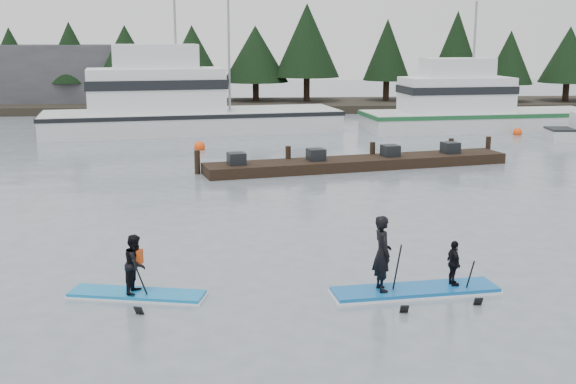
{
  "coord_description": "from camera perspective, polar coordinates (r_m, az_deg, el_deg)",
  "views": [
    {
      "loc": [
        -1.5,
        -15.09,
        5.69
      ],
      "look_at": [
        0.0,
        6.0,
        1.1
      ],
      "focal_mm": 45.0,
      "sensor_mm": 36.0,
      "label": 1
    }
  ],
  "objects": [
    {
      "name": "treeline",
      "position": [
        57.39,
        -2.56,
        6.54
      ],
      "size": [
        60.0,
        4.0,
        8.0
      ],
      "primitive_type": null,
      "color": "black",
      "rests_on": "ground"
    },
    {
      "name": "ground",
      "position": [
        16.19,
        1.52,
        -8.32
      ],
      "size": [
        160.0,
        160.0,
        0.0
      ],
      "primitive_type": "plane",
      "color": "slate",
      "rests_on": "ground"
    },
    {
      "name": "floating_dock",
      "position": [
        31.77,
        5.62,
        2.29
      ],
      "size": [
        13.72,
        4.96,
        0.46
      ],
      "primitive_type": "cube",
      "rotation": [
        0.0,
        0.0,
        0.24
      ],
      "color": "black",
      "rests_on": "ground"
    },
    {
      "name": "buoy_b",
      "position": [
        37.12,
        -6.99,
        3.34
      ],
      "size": [
        0.56,
        0.56,
        0.56
      ],
      "primitive_type": "sphere",
      "color": "#FF450C",
      "rests_on": "ground"
    },
    {
      "name": "buoy_c",
      "position": [
        44.55,
        17.67,
        4.33
      ],
      "size": [
        0.51,
        0.51,
        0.51
      ],
      "primitive_type": "sphere",
      "color": "#FF450C",
      "rests_on": "ground"
    },
    {
      "name": "waterfront_building",
      "position": [
        60.48,
        -16.18,
        8.74
      ],
      "size": [
        18.0,
        6.0,
        5.0
      ],
      "primitive_type": "cube",
      "color": "#4C4C51",
      "rests_on": "ground"
    },
    {
      "name": "fishing_boat_large",
      "position": [
        44.01,
        -8.26,
        5.68
      ],
      "size": [
        18.1,
        7.68,
        9.91
      ],
      "rotation": [
        0.0,
        0.0,
        0.16
      ],
      "color": "silver",
      "rests_on": "ground"
    },
    {
      "name": "far_shore",
      "position": [
        57.36,
        -2.57,
        6.84
      ],
      "size": [
        70.0,
        8.0,
        0.6
      ],
      "primitive_type": "cube",
      "color": "#2D281E",
      "rests_on": "ground"
    },
    {
      "name": "paddleboard_duo",
      "position": [
        16.44,
        9.44,
        -6.16
      ],
      "size": [
        3.83,
        1.44,
        2.37
      ],
      "rotation": [
        0.0,
        0.0,
        0.12
      ],
      "color": "#115CA5",
      "rests_on": "ground"
    },
    {
      "name": "paddleboard_solo",
      "position": [
        16.4,
        -11.91,
        -6.4
      ],
      "size": [
        3.09,
        1.38,
        1.88
      ],
      "rotation": [
        0.0,
        0.0,
        -0.22
      ],
      "color": "#1376B6",
      "rests_on": "ground"
    },
    {
      "name": "fishing_boat_medium",
      "position": [
        46.26,
        14.55,
        5.56
      ],
      "size": [
        14.95,
        5.78,
        8.66
      ],
      "rotation": [
        0.0,
        0.0,
        0.11
      ],
      "color": "silver",
      "rests_on": "ground"
    }
  ]
}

